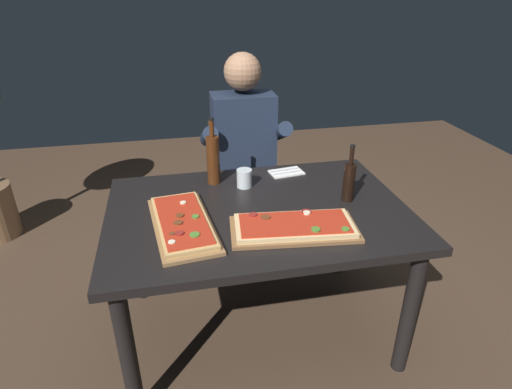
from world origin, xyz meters
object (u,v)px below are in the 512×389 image
dining_table (258,226)px  oil_bottle_amber (349,181)px  pizza_rectangular_front (294,227)px  wine_bottle_dark (213,159)px  diner_chair (242,180)px  pizza_rectangular_left (183,223)px  seated_diner (245,151)px  tumbler_near_camera (244,179)px

dining_table → oil_bottle_amber: size_ratio=4.93×
pizza_rectangular_front → wine_bottle_dark: size_ratio=1.61×
diner_chair → pizza_rectangular_front: bearing=-87.9°
dining_table → oil_bottle_amber: bearing=0.4°
pizza_rectangular_left → seated_diner: (0.42, 0.83, -0.02)m
wine_bottle_dark → tumbler_near_camera: wine_bottle_dark is taller
pizza_rectangular_left → seated_diner: size_ratio=0.43×
oil_bottle_amber → seated_diner: seated_diner is taller
dining_table → tumbler_near_camera: tumbler_near_camera is taller
diner_chair → tumbler_near_camera: bearing=-98.5°
dining_table → pizza_rectangular_front: size_ratio=2.48×
dining_table → pizza_rectangular_front: bearing=-63.8°
pizza_rectangular_front → tumbler_near_camera: size_ratio=6.02×
dining_table → tumbler_near_camera: size_ratio=14.92×
pizza_rectangular_front → wine_bottle_dark: wine_bottle_dark is taller
tumbler_near_camera → diner_chair: size_ratio=0.11×
wine_bottle_dark → diner_chair: 0.70m
pizza_rectangular_front → diner_chair: 1.11m
diner_chair → seated_diner: 0.28m
pizza_rectangular_front → dining_table: bearing=116.2°
dining_table → wine_bottle_dark: 0.43m
pizza_rectangular_front → wine_bottle_dark: 0.63m
pizza_rectangular_left → seated_diner: seated_diner is taller
tumbler_near_camera → pizza_rectangular_front: bearing=-74.6°
pizza_rectangular_front → diner_chair: size_ratio=0.65×
oil_bottle_amber → tumbler_near_camera: 0.53m
tumbler_near_camera → pizza_rectangular_left: bearing=-134.3°
pizza_rectangular_front → seated_diner: (-0.04, 0.96, -0.02)m
pizza_rectangular_front → diner_chair: diner_chair is taller
diner_chair → seated_diner: (-0.00, -0.12, 0.26)m
pizza_rectangular_left → wine_bottle_dark: 0.48m
oil_bottle_amber → diner_chair: bearing=113.6°
oil_bottle_amber → seated_diner: (-0.37, 0.73, -0.10)m
tumbler_near_camera → seated_diner: (0.09, 0.49, -0.04)m
pizza_rectangular_left → seated_diner: 0.93m
pizza_rectangular_front → diner_chair: bearing=92.1°
dining_table → oil_bottle_amber: 0.49m
wine_bottle_dark → diner_chair: size_ratio=0.40×
pizza_rectangular_left → oil_bottle_amber: (0.80, 0.10, 0.08)m
pizza_rectangular_front → wine_bottle_dark: bearing=116.7°
oil_bottle_amber → diner_chair: (-0.37, 0.85, -0.36)m
dining_table → pizza_rectangular_left: size_ratio=2.47×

